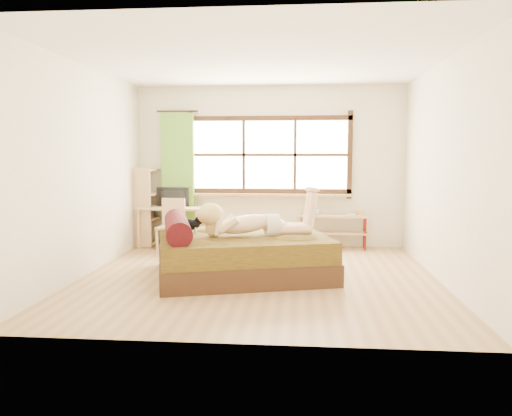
# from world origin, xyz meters

# --- Properties ---
(floor) EXTENTS (4.50, 4.50, 0.00)m
(floor) POSITION_xyz_m (0.00, 0.00, 0.00)
(floor) COLOR #9E754C
(floor) RESTS_ON ground
(ceiling) EXTENTS (4.50, 4.50, 0.00)m
(ceiling) POSITION_xyz_m (0.00, 0.00, 2.70)
(ceiling) COLOR white
(ceiling) RESTS_ON wall_back
(wall_back) EXTENTS (4.50, 0.00, 4.50)m
(wall_back) POSITION_xyz_m (0.00, 2.25, 1.35)
(wall_back) COLOR silver
(wall_back) RESTS_ON floor
(wall_front) EXTENTS (4.50, 0.00, 4.50)m
(wall_front) POSITION_xyz_m (0.00, -2.25, 1.35)
(wall_front) COLOR silver
(wall_front) RESTS_ON floor
(wall_left) EXTENTS (0.00, 4.50, 4.50)m
(wall_left) POSITION_xyz_m (-2.25, 0.00, 1.35)
(wall_left) COLOR silver
(wall_left) RESTS_ON floor
(wall_right) EXTENTS (0.00, 4.50, 4.50)m
(wall_right) POSITION_xyz_m (2.25, 0.00, 1.35)
(wall_right) COLOR silver
(wall_right) RESTS_ON floor
(window) EXTENTS (2.80, 0.16, 1.46)m
(window) POSITION_xyz_m (0.00, 2.22, 1.51)
(window) COLOR #FFEDBF
(window) RESTS_ON wall_back
(curtain) EXTENTS (0.55, 0.10, 2.20)m
(curtain) POSITION_xyz_m (-1.55, 2.13, 1.15)
(curtain) COLOR #549729
(curtain) RESTS_ON wall_back
(bed) EXTENTS (2.51, 2.22, 0.81)m
(bed) POSITION_xyz_m (-0.26, 0.08, 0.29)
(bed) COLOR black
(bed) RESTS_ON floor
(woman) EXTENTS (1.55, 0.82, 0.64)m
(woman) POSITION_xyz_m (-0.06, 0.05, 0.85)
(woman) COLOR beige
(woman) RESTS_ON bed
(kitten) EXTENTS (0.34, 0.21, 0.26)m
(kitten) POSITION_xyz_m (-0.93, 0.20, 0.66)
(kitten) COLOR black
(kitten) RESTS_ON bed
(desk) EXTENTS (1.12, 0.58, 0.68)m
(desk) POSITION_xyz_m (-1.63, 1.95, 0.59)
(desk) COLOR tan
(desk) RESTS_ON floor
(monitor) EXTENTS (0.56, 0.11, 0.32)m
(monitor) POSITION_xyz_m (-1.63, 2.00, 0.84)
(monitor) COLOR black
(monitor) RESTS_ON desk
(chair) EXTENTS (0.41, 0.41, 0.85)m
(chair) POSITION_xyz_m (-1.53, 1.58, 0.47)
(chair) COLOR tan
(chair) RESTS_ON floor
(pipe_shelf) EXTENTS (1.13, 0.32, 0.64)m
(pipe_shelf) POSITION_xyz_m (1.09, 2.07, 0.41)
(pipe_shelf) COLOR tan
(pipe_shelf) RESTS_ON floor
(cup) EXTENTS (0.14, 0.14, 0.10)m
(cup) POSITION_xyz_m (0.78, 2.07, 0.61)
(cup) COLOR gray
(cup) RESTS_ON pipe_shelf
(book) EXTENTS (0.17, 0.23, 0.02)m
(book) POSITION_xyz_m (1.28, 2.07, 0.57)
(book) COLOR gray
(book) RESTS_ON pipe_shelf
(bookshelf) EXTENTS (0.38, 0.61, 1.33)m
(bookshelf) POSITION_xyz_m (-2.08, 2.10, 0.68)
(bookshelf) COLOR tan
(bookshelf) RESTS_ON floor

